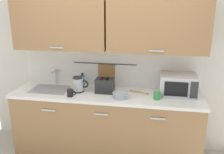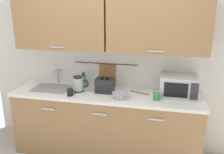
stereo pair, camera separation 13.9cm
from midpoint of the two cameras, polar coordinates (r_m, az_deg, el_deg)
counter_unit at (r=3.47m, az=-2.69°, el=-10.61°), size 2.53×0.64×0.90m
back_wall_assembly at (r=3.33m, az=-1.91°, el=7.72°), size 3.70×0.41×2.50m
sink_faucet at (r=3.68m, az=-14.01°, el=0.45°), size 0.09×0.17×0.22m
microwave at (r=3.28m, az=13.83°, el=-1.79°), size 0.46×0.35×0.27m
electric_kettle at (r=3.34m, az=-9.03°, el=-1.73°), size 0.23×0.16×0.21m
dish_soap_bottle at (r=3.54m, az=-7.94°, el=-0.82°), size 0.06×0.06×0.20m
mug_near_sink at (r=3.21m, az=-10.85°, el=-3.64°), size 0.12×0.08×0.09m
mixing_bowl at (r=3.10m, az=0.79°, el=-4.14°), size 0.21×0.21×0.08m
toaster at (r=3.28m, az=-2.88°, el=-1.98°), size 0.26×0.17×0.19m
mug_by_kettle at (r=3.10m, az=9.13°, el=-4.30°), size 0.12×0.08×0.09m
wooden_spoon at (r=3.30m, az=5.70°, el=-3.60°), size 0.27×0.12×0.01m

